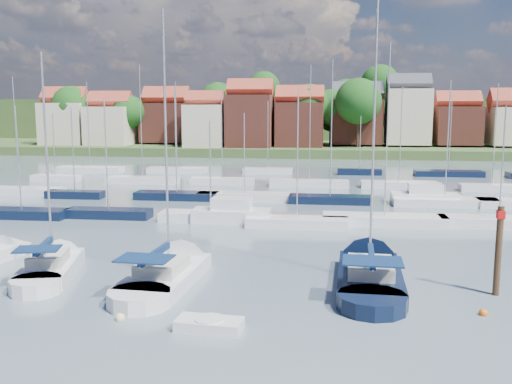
# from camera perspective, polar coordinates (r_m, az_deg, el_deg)

# --- Properties ---
(ground) EXTENTS (260.00, 260.00, 0.00)m
(ground) POSITION_cam_1_polar(r_m,az_deg,el_deg) (70.51, 4.59, 0.13)
(ground) COLOR #46575F
(ground) RESTS_ON ground
(sailboat_left) EXTENTS (5.31, 11.20, 14.76)m
(sailboat_left) POSITION_cam_1_polar(r_m,az_deg,el_deg) (38.95, -19.40, -6.82)
(sailboat_left) COLOR silver
(sailboat_left) RESTS_ON ground
(sailboat_centre) EXTENTS (4.18, 12.91, 17.22)m
(sailboat_centre) POSITION_cam_1_polar(r_m,az_deg,el_deg) (36.01, -8.09, -7.68)
(sailboat_centre) COLOR silver
(sailboat_centre) RESTS_ON ground
(sailboat_navy) EXTENTS (4.17, 13.93, 19.00)m
(sailboat_navy) POSITION_cam_1_polar(r_m,az_deg,el_deg) (36.40, 11.21, -7.59)
(sailboat_navy) COLOR black
(sailboat_navy) RESTS_ON ground
(tender) EXTENTS (3.22, 1.70, 0.67)m
(tender) POSITION_cam_1_polar(r_m,az_deg,el_deg) (27.48, -4.70, -13.08)
(tender) COLOR silver
(tender) RESTS_ON ground
(timber_piling) EXTENTS (0.40, 0.40, 7.25)m
(timber_piling) POSITION_cam_1_polar(r_m,az_deg,el_deg) (34.36, 22.99, -6.93)
(timber_piling) COLOR #4C331E
(timber_piling) RESTS_ON ground
(buoy_b) EXTENTS (0.50, 0.50, 0.50)m
(buoy_b) POSITION_cam_1_polar(r_m,az_deg,el_deg) (29.41, -13.44, -12.34)
(buoy_b) COLOR beige
(buoy_b) RESTS_ON ground
(buoy_c) EXTENTS (0.55, 0.55, 0.55)m
(buoy_c) POSITION_cam_1_polar(r_m,az_deg,el_deg) (32.05, -9.31, -10.44)
(buoy_c) COLOR #D85914
(buoy_c) RESTS_ON ground
(buoy_d) EXTENTS (0.41, 0.41, 0.41)m
(buoy_d) POSITION_cam_1_polar(r_m,az_deg,el_deg) (29.53, 9.52, -12.13)
(buoy_d) COLOR beige
(buoy_d) RESTS_ON ground
(buoy_e) EXTENTS (0.45, 0.45, 0.45)m
(buoy_e) POSITION_cam_1_polar(r_m,az_deg,el_deg) (37.71, 11.82, -7.58)
(buoy_e) COLOR beige
(buoy_e) RESTS_ON ground
(buoy_f) EXTENTS (0.45, 0.45, 0.45)m
(buoy_f) POSITION_cam_1_polar(r_m,az_deg,el_deg) (31.42, 21.77, -11.36)
(buoy_f) COLOR #D85914
(buoy_f) RESTS_ON ground
(marina_field) EXTENTS (79.62, 41.41, 15.93)m
(marina_field) POSITION_cam_1_polar(r_m,az_deg,el_deg) (65.59, 6.05, -0.15)
(marina_field) COLOR silver
(marina_field) RESTS_ON ground
(far_shore_town) EXTENTS (212.46, 90.00, 22.27)m
(far_shore_town) POSITION_cam_1_polar(r_m,az_deg,el_deg) (162.43, 7.02, 6.54)
(far_shore_town) COLOR #45552A
(far_shore_town) RESTS_ON ground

